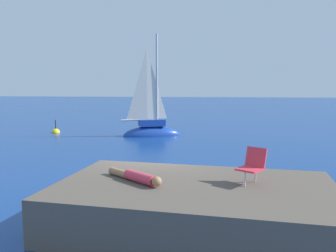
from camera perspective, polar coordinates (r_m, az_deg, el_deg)
ground_plane at (r=11.40m, az=-2.22°, el=-9.65°), size 160.00×160.00×0.00m
shore_ledge at (r=8.13m, az=4.39°, el=-12.77°), size 6.54×4.35×1.01m
boulder_seaward at (r=10.32m, az=16.90°, el=-11.73°), size 1.49×1.64×0.83m
boulder_inland at (r=10.21m, az=14.33°, el=-11.84°), size 1.45×1.36×0.88m
sailboat_near at (r=22.18m, az=-2.70°, el=-0.62°), size 3.85×2.48×6.94m
person_sunbather at (r=8.14m, az=-5.14°, el=-8.20°), size 1.45×1.21×0.25m
beach_chair at (r=8.11m, az=13.56°, el=-6.03°), size 0.73×0.76×0.80m
marker_buoy at (r=24.79m, az=-17.73°, el=-1.02°), size 0.56×0.56×1.13m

